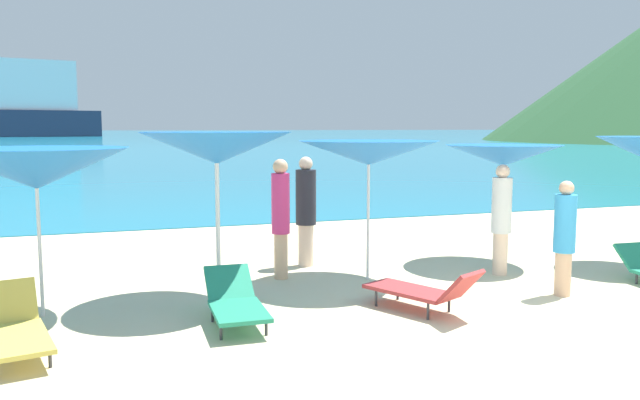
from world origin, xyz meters
TOP-DOWN VIEW (x-y plane):
  - ground_plane at (0.00, 10.00)m, footprint 50.00×100.00m
  - ocean_water at (0.00, 229.26)m, footprint 650.00×440.00m
  - umbrella_2 at (-5.97, 2.69)m, footprint 2.49×2.49m
  - umbrella_3 at (-3.71, 2.78)m, footprint 2.15×2.15m
  - umbrella_4 at (-1.28, 3.19)m, footprint 2.29×2.29m
  - umbrella_5 at (1.47, 3.66)m, footprint 2.14×2.14m
  - lounge_chair_2 at (-1.29, 1.31)m, footprint 1.17×1.65m
  - lounge_chair_6 at (-3.70, 1.62)m, footprint 0.64×1.51m
  - lounge_chair_7 at (-6.10, 1.29)m, footprint 0.85×1.55m
  - beachgoer_0 at (0.89, 2.82)m, footprint 0.32×0.32m
  - beachgoer_1 at (-2.57, 3.68)m, footprint 0.29×0.29m
  - beachgoer_2 at (0.98, 1.41)m, footprint 0.30×0.30m
  - beachgoer_3 at (-1.91, 4.46)m, footprint 0.35×0.35m
  - cruise_ship at (-27.73, 164.14)m, footprint 43.88×18.61m

SIDE VIEW (x-z plane):
  - ground_plane at x=0.00m, z-range -0.30..0.00m
  - ocean_water at x=0.00m, z-range 0.00..0.02m
  - lounge_chair_6 at x=-3.70m, z-range -0.01..0.58m
  - lounge_chair_7 at x=-6.10m, z-range -0.06..0.62m
  - lounge_chair_2 at x=-1.29m, z-range -0.03..0.62m
  - beachgoer_2 at x=0.98m, z-range 0.05..1.70m
  - beachgoer_0 at x=0.89m, z-range 0.06..1.86m
  - beachgoer_3 at x=-1.91m, z-range 0.06..1.95m
  - beachgoer_1 at x=-2.57m, z-range 0.09..1.99m
  - umbrella_2 at x=-5.97m, z-range 0.81..2.95m
  - umbrella_5 at x=1.47m, z-range 0.86..2.94m
  - umbrella_4 at x=-1.28m, z-range 0.90..3.09m
  - umbrella_3 at x=-3.71m, z-range 0.94..3.27m
  - cruise_ship at x=-27.73m, z-range -2.47..18.91m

